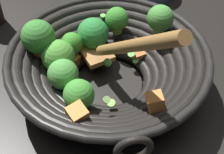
{
  "coord_description": "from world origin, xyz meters",
  "views": [
    {
      "loc": [
        -0.38,
        -0.15,
        0.45
      ],
      "look_at": [
        -0.0,
        -0.01,
        0.03
      ],
      "focal_mm": 53.09,
      "sensor_mm": 36.0,
      "label": 1
    }
  ],
  "objects": [
    {
      "name": "ground_plane",
      "position": [
        0.0,
        0.0,
        0.0
      ],
      "size": [
        4.0,
        4.0,
        0.0
      ],
      "primitive_type": "plane",
      "color": "black"
    },
    {
      "name": "wok",
      "position": [
        0.0,
        0.0,
        0.06
      ],
      "size": [
        0.35,
        0.35,
        0.25
      ],
      "color": "black",
      "rests_on": "ground"
    }
  ]
}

